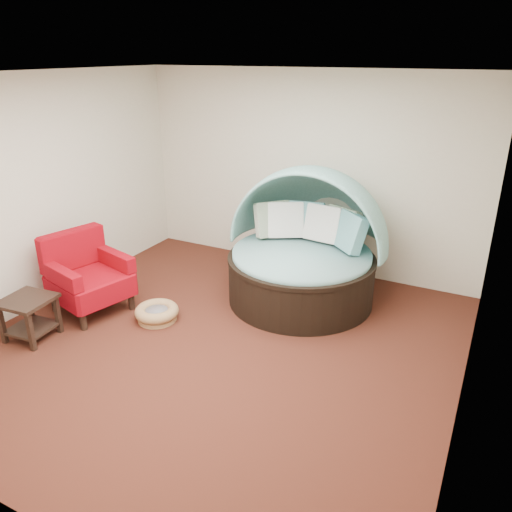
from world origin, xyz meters
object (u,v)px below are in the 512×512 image
at_px(side_table, 29,313).
at_px(red_armchair, 87,276).
at_px(canopy_daybed, 305,240).
at_px(pet_basket, 157,313).

bearing_deg(side_table, red_armchair, 84.05).
bearing_deg(canopy_daybed, side_table, -137.43).
distance_m(pet_basket, red_armchair, 0.99).
distance_m(canopy_daybed, red_armchair, 2.73).
bearing_deg(red_armchair, canopy_daybed, 48.96).
bearing_deg(canopy_daybed, red_armchair, -148.32).
height_order(canopy_daybed, pet_basket, canopy_daybed).
bearing_deg(pet_basket, canopy_daybed, 46.37).
height_order(pet_basket, side_table, side_table).
bearing_deg(red_armchair, side_table, -81.31).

